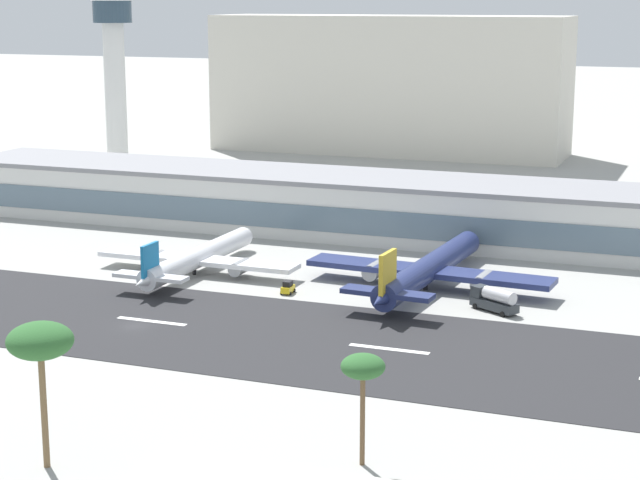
{
  "coord_description": "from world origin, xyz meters",
  "views": [
    {
      "loc": [
        84.78,
        -141.38,
        49.41
      ],
      "look_at": [
        14.99,
        40.55,
        6.5
      ],
      "focal_mm": 61.7,
      "sensor_mm": 36.0,
      "label": 1
    }
  ],
  "objects": [
    {
      "name": "distant_hotel_block",
      "position": [
        -23.01,
        202.05,
        22.06
      ],
      "size": [
        114.9,
        30.42,
        44.11
      ],
      "primitive_type": "cube",
      "color": "beige",
      "rests_on": "ground_plane"
    },
    {
      "name": "terminal_building",
      "position": [
        16.66,
        77.13,
        6.29
      ],
      "size": [
        202.55,
        24.89,
        12.57
      ],
      "color": "silver",
      "rests_on": "ground_plane"
    },
    {
      "name": "airliner_blue_tail_gate_0",
      "position": [
        -6.48,
        32.55,
        2.88
      ],
      "size": [
        39.05,
        43.31,
        9.04
      ],
      "rotation": [
        0.0,
        0.0,
        1.56
      ],
      "color": "silver",
      "rests_on": "ground_plane"
    },
    {
      "name": "airliner_gold_tail_gate_1",
      "position": [
        35.94,
        37.38,
        3.38
      ],
      "size": [
        44.27,
        50.88,
        10.62
      ],
      "rotation": [
        0.0,
        0.0,
        1.51
      ],
      "color": "navy",
      "rests_on": "ground_plane"
    },
    {
      "name": "palm_tree_2",
      "position": [
        17.69,
        -48.78,
        13.97
      ],
      "size": [
        7.1,
        7.1,
        16.18
      ],
      "color": "brown",
      "rests_on": "ground_plane"
    },
    {
      "name": "control_tower",
      "position": [
        -74.06,
        117.85,
        30.41
      ],
      "size": [
        11.2,
        11.2,
        50.02
      ],
      "color": "silver",
      "rests_on": "ground_plane"
    },
    {
      "name": "ground_plane",
      "position": [
        0.0,
        0.0,
        0.0
      ],
      "size": [
        1400.0,
        1400.0,
        0.0
      ],
      "primitive_type": "plane",
      "color": "#9E9E99"
    },
    {
      "name": "service_baggage_tug_1",
      "position": [
        14.52,
        26.39,
        1.05
      ],
      "size": [
        2.06,
        3.3,
        2.2
      ],
      "rotation": [
        0.0,
        0.0,
        1.64
      ],
      "color": "gold",
      "rests_on": "ground_plane"
    },
    {
      "name": "runway_strip",
      "position": [
        0.0,
        3.19,
        0.04
      ],
      "size": [
        800.0,
        38.74,
        0.08
      ],
      "primitive_type": "cube",
      "color": "#262628",
      "rests_on": "ground_plane"
    },
    {
      "name": "runway_centreline_dash_5",
      "position": [
        39.98,
        3.19,
        0.09
      ],
      "size": [
        12.0,
        1.2,
        0.01
      ],
      "primitive_type": "cube",
      "color": "white",
      "rests_on": "runway_strip"
    },
    {
      "name": "service_fuel_truck_0",
      "position": [
        49.88,
        28.0,
        2.03
      ],
      "size": [
        8.65,
        6.54,
        3.95
      ],
      "rotation": [
        0.0,
        0.0,
        2.61
      ],
      "color": "#2D3338",
      "rests_on": "ground_plane"
    },
    {
      "name": "palm_tree_1",
      "position": [
        49.27,
        -36.06,
        10.88
      ],
      "size": [
        4.8,
        4.8,
        12.51
      ],
      "color": "brown",
      "rests_on": "ground_plane"
    },
    {
      "name": "runway_centreline_dash_4",
      "position": [
        1.11,
        3.19,
        0.09
      ],
      "size": [
        12.0,
        1.2,
        0.01
      ],
      "primitive_type": "cube",
      "color": "white",
      "rests_on": "runway_strip"
    }
  ]
}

